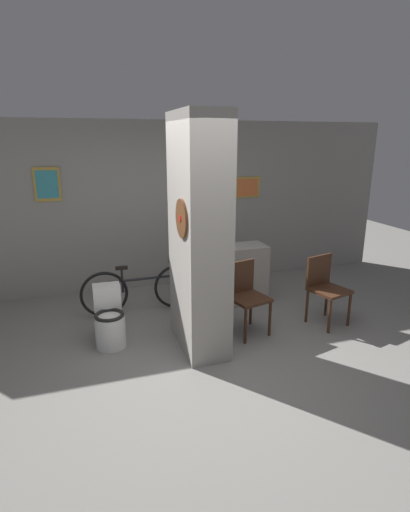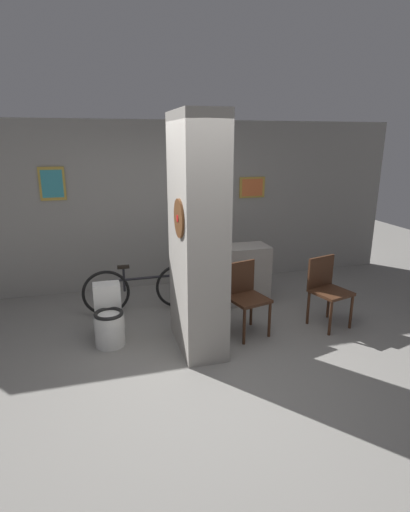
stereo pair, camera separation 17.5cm
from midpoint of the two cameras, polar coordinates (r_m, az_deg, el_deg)
ground_plane at (r=4.41m, az=-0.22°, el=-15.35°), size 14.00×14.00×0.00m
wall_back at (r=6.39m, az=-7.48°, el=7.09°), size 8.00×0.09×2.60m
pillar_center at (r=4.34m, az=-2.06°, el=2.79°), size 0.49×0.97×2.60m
counter_shelf at (r=5.78m, az=2.19°, el=-2.76°), size 1.16×0.44×0.85m
toilet at (r=4.83m, az=-14.52°, el=-8.95°), size 0.35×0.51×0.68m
chair_near_pillar at (r=4.92m, az=4.75°, el=-5.37°), size 0.52×0.52×0.88m
chair_by_doorway at (r=5.35m, az=15.90°, el=-4.13°), size 0.52×0.52×0.88m
bicycle at (r=5.59m, az=-9.97°, el=-4.69°), size 1.63×0.42×0.69m
bottle_tall at (r=5.51m, az=0.76°, el=1.94°), size 0.09×0.09×0.26m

